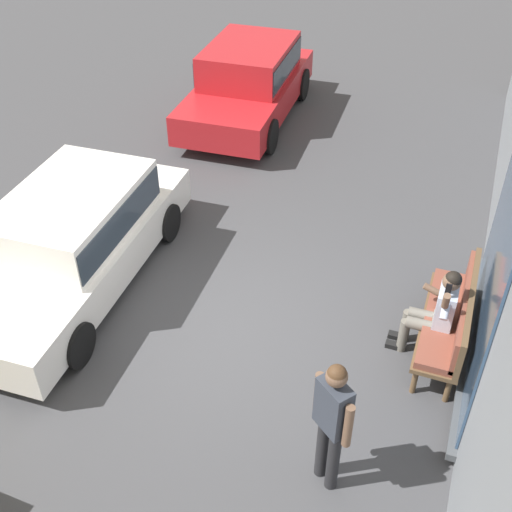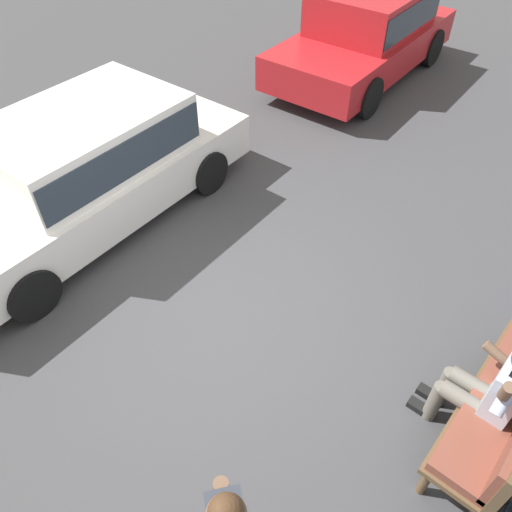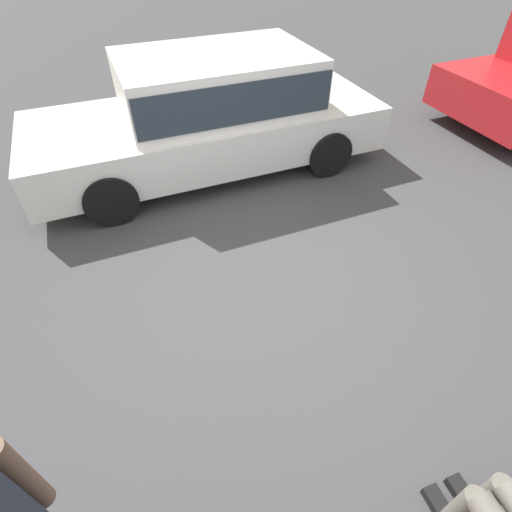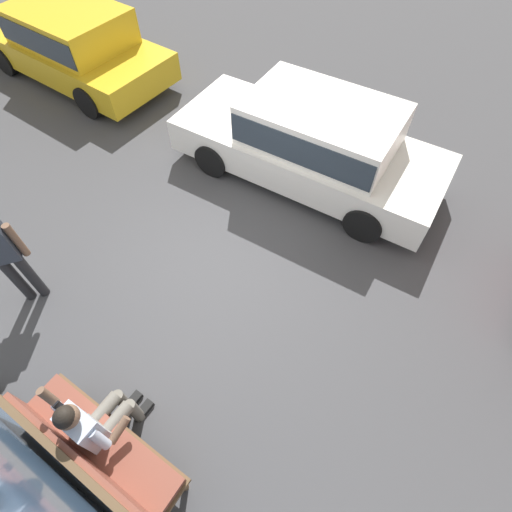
{
  "view_description": "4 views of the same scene",
  "coord_description": "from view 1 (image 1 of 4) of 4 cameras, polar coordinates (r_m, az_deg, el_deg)",
  "views": [
    {
      "loc": [
        5.68,
        2.6,
        6.04
      ],
      "look_at": [
        -0.39,
        0.36,
        0.98
      ],
      "focal_mm": 45.0,
      "sensor_mm": 36.0,
      "label": 1
    },
    {
      "loc": [
        2.32,
        2.6,
        4.23
      ],
      "look_at": [
        -0.32,
        0.35,
        0.8
      ],
      "focal_mm": 35.0,
      "sensor_mm": 36.0,
      "label": 2
    },
    {
      "loc": [
        0.94,
        2.6,
        2.85
      ],
      "look_at": [
        0.19,
        0.49,
        0.77
      ],
      "focal_mm": 28.0,
      "sensor_mm": 36.0,
      "label": 3
    },
    {
      "loc": [
        -2.36,
        2.6,
        4.86
      ],
      "look_at": [
        -0.78,
        0.25,
        0.94
      ],
      "focal_mm": 28.0,
      "sensor_mm": 36.0,
      "label": 4
    }
  ],
  "objects": [
    {
      "name": "ground_plane",
      "position": [
        8.69,
        -3.15,
        -6.09
      ],
      "size": [
        60.0,
        60.0,
        0.0
      ],
      "primitive_type": "plane",
      "color": "#424244"
    },
    {
      "name": "bench",
      "position": [
        8.34,
        17.16,
        -5.14
      ],
      "size": [
        1.89,
        0.55,
        0.99
      ],
      "color": "brown",
      "rests_on": "ground_plane"
    },
    {
      "name": "person_on_phone",
      "position": [
        8.16,
        15.7,
        -4.7
      ],
      "size": [
        0.73,
        0.74,
        1.33
      ],
      "color": "#6B665B",
      "rests_on": "ground_plane"
    },
    {
      "name": "parked_car_near",
      "position": [
        13.58,
        -0.68,
        15.43
      ],
      "size": [
        4.23,
        2.06,
        1.52
      ],
      "color": "red",
      "rests_on": "ground_plane"
    },
    {
      "name": "parked_car_mid",
      "position": [
        9.28,
        -15.92,
        1.77
      ],
      "size": [
        4.53,
        1.96,
        1.43
      ],
      "color": "white",
      "rests_on": "ground_plane"
    },
    {
      "name": "pedestrian_standing",
      "position": [
        6.4,
        6.77,
        -14.03
      ],
      "size": [
        0.38,
        0.46,
        1.73
      ],
      "color": "#232326",
      "rests_on": "ground_plane"
    }
  ]
}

